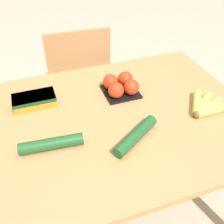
% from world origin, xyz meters
% --- Properties ---
extents(ground_plane, '(12.00, 12.00, 0.00)m').
position_xyz_m(ground_plane, '(0.00, 0.00, 0.00)').
color(ground_plane, '#B7A88E').
extents(dining_table, '(1.29, 0.94, 0.73)m').
position_xyz_m(dining_table, '(0.00, 0.00, 0.64)').
color(dining_table, '#B27F4C').
rests_on(dining_table, ground_plane).
extents(chair, '(0.45, 0.43, 0.92)m').
position_xyz_m(chair, '(-0.01, 0.68, 0.49)').
color(chair, '#A87547').
rests_on(chair, ground_plane).
extents(banana_bunch, '(0.19, 0.17, 0.04)m').
position_xyz_m(banana_bunch, '(0.43, -0.09, 0.75)').
color(banana_bunch, brown).
rests_on(banana_bunch, dining_table).
extents(tomato_pack, '(0.17, 0.17, 0.09)m').
position_xyz_m(tomato_pack, '(0.11, 0.17, 0.77)').
color(tomato_pack, black).
rests_on(tomato_pack, dining_table).
extents(carrot_bag, '(0.20, 0.11, 0.05)m').
position_xyz_m(carrot_bag, '(-0.32, 0.21, 0.76)').
color(carrot_bag, orange).
rests_on(carrot_bag, dining_table).
extents(cucumber_near, '(0.24, 0.17, 0.05)m').
position_xyz_m(cucumber_near, '(0.04, -0.17, 0.75)').
color(cucumber_near, '#1E5123').
rests_on(cucumber_near, dining_table).
extents(cucumber_far, '(0.25, 0.07, 0.05)m').
position_xyz_m(cucumber_far, '(-0.29, -0.10, 0.75)').
color(cucumber_far, '#1E5123').
rests_on(cucumber_far, dining_table).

